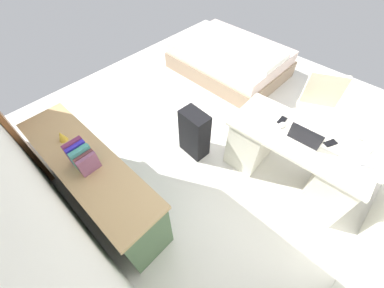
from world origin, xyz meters
TOP-DOWN VIEW (x-y plane):
  - ground_plane at (0.00, 0.00)m, footprint 5.33×5.33m
  - wall_back at (0.00, 2.16)m, footprint 4.03×0.10m
  - desk at (-1.00, 0.08)m, footprint 1.47×0.74m
  - office_chair at (-0.90, -0.70)m, footprint 0.62×0.62m
  - credenza at (0.30, 1.78)m, footprint 1.80×0.48m
  - bed at (0.87, -1.26)m, footprint 1.91×1.42m
  - suitcase_black at (0.07, 0.55)m, footprint 0.37×0.24m
  - laptop at (-1.03, 0.12)m, footprint 0.32×0.24m
  - computer_mouse at (-0.77, 0.09)m, footprint 0.07×0.10m
  - cell_phone_near_laptop at (-1.25, -0.03)m, footprint 0.12×0.15m
  - cell_phone_by_mouse at (-0.73, 0.01)m, footprint 0.07×0.14m
  - desk_lamp at (-1.51, 0.05)m, footprint 0.16×0.11m
  - book_row at (0.24, 1.78)m, footprint 0.24×0.17m
  - figurine_small at (0.65, 1.78)m, footprint 0.08×0.08m

SIDE VIEW (x-z plane):
  - ground_plane at x=0.00m, z-range 0.00..0.00m
  - bed at x=0.87m, z-range -0.05..0.53m
  - suitcase_black at x=0.07m, z-range 0.00..0.66m
  - desk at x=-1.00m, z-range 0.02..0.74m
  - credenza at x=0.30m, z-range 0.00..0.80m
  - office_chair at x=-0.90m, z-range -0.05..0.89m
  - cell_phone_near_laptop at x=-1.25m, z-range 0.72..0.73m
  - cell_phone_by_mouse at x=-0.73m, z-range 0.72..0.73m
  - computer_mouse at x=-0.77m, z-range 0.72..0.75m
  - laptop at x=-1.03m, z-range 0.67..0.87m
  - figurine_small at x=0.65m, z-range 0.80..0.91m
  - book_row at x=0.24m, z-range 0.79..1.01m
  - desk_lamp at x=-1.51m, z-range 0.80..1.15m
  - wall_back at x=0.00m, z-range 0.00..2.62m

